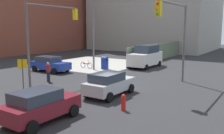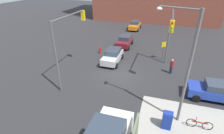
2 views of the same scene
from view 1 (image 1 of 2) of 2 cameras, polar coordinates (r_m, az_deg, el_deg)
name	(u,v)px [view 1 (image 1 of 2)]	position (r m, az deg, el deg)	size (l,w,h in m)	color
ground_plane	(111,85)	(20.56, -0.24, -4.06)	(120.00, 120.00, 0.00)	#28282B
sidewalk_corner	(92,63)	(32.94, -4.54, 0.81)	(12.00, 12.00, 0.01)	#9E9B93
construction_fence	(161,51)	(37.83, 11.16, 3.54)	(20.38, 0.12, 2.40)	#607056
building_warehouse_north	(16,7)	(55.88, -21.05, 12.71)	(32.00, 18.00, 17.83)	brown
building_loft_east	(157,0)	(57.80, 10.24, 14.86)	(20.00, 24.00, 21.56)	#9E9B93
smokestack	(76,9)	(62.21, -8.16, 13.01)	(1.80, 1.80, 18.41)	brown
traffic_signal_nw_corner	(49,28)	(21.23, -14.11, 8.72)	(5.71, 0.36, 6.50)	#59595B
traffic_signal_se_corner	(175,27)	(19.98, 14.29, 8.77)	(5.99, 0.36, 6.50)	#59595B
street_lamp_corner	(95,27)	(27.35, -3.85, 9.05)	(1.11, 2.56, 8.00)	slate
warning_sign_two_way	(23,70)	(19.18, -19.76, -0.54)	(0.48, 0.48, 2.40)	#4C4C4C
mailbox_blue	(105,62)	(28.24, -1.67, 1.05)	(0.56, 0.64, 1.43)	navy
fire_hydrant	(123,102)	(14.18, 2.64, -8.01)	(0.26, 0.26, 0.94)	red
coupe_silver	(109,84)	(17.13, -0.68, -3.80)	(4.04, 2.02, 1.62)	#B7BABF
sedan_maroon	(40,105)	(12.96, -16.10, -8.35)	(3.96, 2.02, 1.62)	maroon
sedan_blue	(50,64)	(27.40, -14.00, 0.72)	(2.02, 4.41, 1.62)	#1E389E
van_white_delivery	(146,56)	(29.91, 7.69, 2.41)	(5.40, 2.32, 2.62)	white
pedestrian_crossing	(48,72)	(22.27, -14.37, -1.03)	(0.36, 0.36, 1.70)	maroon
bicycle_leaning_on_fence	(86,65)	(29.15, -5.88, 0.42)	(0.05, 1.75, 0.97)	black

